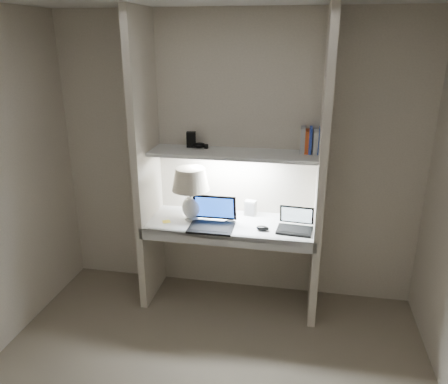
% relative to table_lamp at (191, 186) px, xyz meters
% --- Properties ---
extents(back_wall, '(3.20, 0.01, 2.50)m').
position_rel_table_lamp_xyz_m(back_wall, '(0.34, 0.29, 0.17)').
color(back_wall, beige).
rests_on(back_wall, floor).
extents(alcove_panel_left, '(0.06, 0.55, 2.50)m').
position_rel_table_lamp_xyz_m(alcove_panel_left, '(-0.39, 0.01, 0.17)').
color(alcove_panel_left, beige).
rests_on(alcove_panel_left, floor).
extents(alcove_panel_right, '(0.06, 0.55, 2.50)m').
position_rel_table_lamp_xyz_m(alcove_panel_right, '(1.07, 0.01, 0.17)').
color(alcove_panel_right, beige).
rests_on(alcove_panel_right, floor).
extents(desk, '(1.40, 0.55, 0.04)m').
position_rel_table_lamp_xyz_m(desk, '(0.34, 0.01, -0.33)').
color(desk, white).
rests_on(desk, alcove_panel_left).
extents(desk_apron, '(1.46, 0.03, 0.10)m').
position_rel_table_lamp_xyz_m(desk_apron, '(0.34, -0.25, -0.36)').
color(desk_apron, silver).
rests_on(desk_apron, desk).
extents(shelf, '(1.40, 0.36, 0.03)m').
position_rel_table_lamp_xyz_m(shelf, '(0.34, 0.11, 0.27)').
color(shelf, silver).
rests_on(shelf, back_wall).
extents(strip_light, '(0.60, 0.04, 0.02)m').
position_rel_table_lamp_xyz_m(strip_light, '(0.34, 0.11, 0.24)').
color(strip_light, white).
rests_on(strip_light, shelf).
extents(table_lamp, '(0.32, 0.32, 0.46)m').
position_rel_table_lamp_xyz_m(table_lamp, '(0.00, 0.00, 0.00)').
color(table_lamp, white).
rests_on(table_lamp, desk).
extents(laptop_main, '(0.37, 0.32, 0.25)m').
position_rel_table_lamp_xyz_m(laptop_main, '(0.21, -0.10, -0.26)').
color(laptop_main, black).
rests_on(laptop_main, desk).
extents(laptop_netbook, '(0.30, 0.27, 0.18)m').
position_rel_table_lamp_xyz_m(laptop_netbook, '(0.89, -0.04, -0.27)').
color(laptop_netbook, black).
rests_on(laptop_netbook, desk).
extents(speaker, '(0.11, 0.08, 0.14)m').
position_rel_table_lamp_xyz_m(speaker, '(0.49, 0.20, -0.25)').
color(speaker, silver).
rests_on(speaker, desk).
extents(mouse, '(0.11, 0.08, 0.04)m').
position_rel_table_lamp_xyz_m(mouse, '(0.63, -0.11, -0.29)').
color(mouse, black).
rests_on(mouse, desk).
extents(cable_coil, '(0.12, 0.12, 0.01)m').
position_rel_table_lamp_xyz_m(cable_coil, '(0.34, -0.01, -0.31)').
color(cable_coil, black).
rests_on(cable_coil, desk).
extents(sticky_note, '(0.09, 0.09, 0.00)m').
position_rel_table_lamp_xyz_m(sticky_note, '(-0.20, -0.08, -0.31)').
color(sticky_note, yellow).
rests_on(sticky_note, desk).
extents(book_row, '(0.20, 0.14, 0.21)m').
position_rel_table_lamp_xyz_m(book_row, '(0.99, 0.20, 0.38)').
color(book_row, silver).
rests_on(book_row, shelf).
extents(shelf_box, '(0.09, 0.07, 0.13)m').
position_rel_table_lamp_xyz_m(shelf_box, '(-0.04, 0.21, 0.35)').
color(shelf_box, black).
rests_on(shelf_box, shelf).
extents(shelf_gadget, '(0.14, 0.12, 0.05)m').
position_rel_table_lamp_xyz_m(shelf_gadget, '(0.04, 0.19, 0.31)').
color(shelf_gadget, black).
rests_on(shelf_gadget, shelf).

